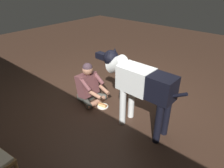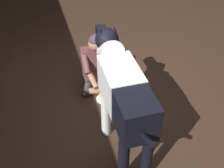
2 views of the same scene
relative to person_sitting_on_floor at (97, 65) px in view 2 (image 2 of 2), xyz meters
name	(u,v)px [view 2 (image 2 of 2)]	position (x,y,z in m)	size (l,w,h in m)	color
ground_plane	(125,88)	(-0.23, -0.35, -0.33)	(13.73, 13.73, 0.00)	#39251B
person_sitting_on_floor	(97,65)	(0.00, 0.00, 0.00)	(0.65, 0.58, 0.81)	#43443D
large_dog	(122,91)	(-1.15, 0.02, 0.48)	(1.65, 0.36, 1.23)	silver
hot_dog_on_plate	(104,98)	(-0.37, 0.01, -0.30)	(0.22, 0.22, 0.06)	white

